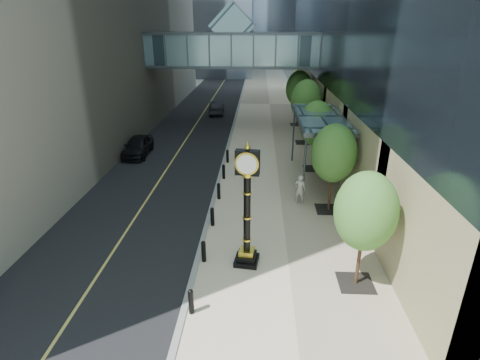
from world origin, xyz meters
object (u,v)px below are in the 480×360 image
(street_clock, at_px, (247,215))
(pedestrian, at_px, (300,189))
(car_near, at_px, (138,146))
(car_far, at_px, (217,108))

(street_clock, xyz_separation_m, pedestrian, (2.86, 6.04, -1.45))
(pedestrian, bearing_deg, car_near, -21.01)
(street_clock, height_order, car_far, street_clock)
(street_clock, xyz_separation_m, car_near, (-9.17, 14.37, -1.61))
(car_near, height_order, car_far, car_near)
(street_clock, distance_m, pedestrian, 6.84)
(pedestrian, bearing_deg, street_clock, 78.40)
(street_clock, height_order, pedestrian, street_clock)
(pedestrian, bearing_deg, car_far, -59.04)
(street_clock, bearing_deg, pedestrian, 72.01)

